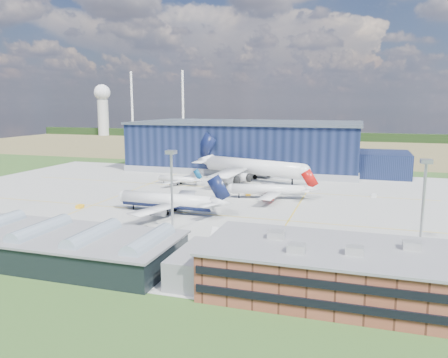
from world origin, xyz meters
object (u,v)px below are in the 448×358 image
at_px(ops_building, 326,270).
at_px(airstair, 218,237).
at_px(airliner_widebody, 254,159).
at_px(car_b, 147,228).
at_px(gse_van_b, 237,189).
at_px(gse_tug_c, 248,193).
at_px(airliner_red, 268,184).
at_px(hangar, 252,148).
at_px(gse_cart_a, 374,196).
at_px(car_a, 260,261).
at_px(airliner_navy, 167,193).
at_px(gse_tug_b, 80,206).
at_px(light_mast_center, 172,177).
at_px(airliner_regional, 177,176).
at_px(gse_cart_b, 162,195).
at_px(light_mast_east, 424,191).

distance_m(ops_building, airstair, 37.34).
bearing_deg(airliner_widebody, car_b, -77.90).
bearing_deg(gse_van_b, ops_building, -124.29).
relative_size(gse_tug_c, airstair, 0.69).
bearing_deg(airliner_red, hangar, -81.76).
height_order(airliner_red, gse_cart_a, airliner_red).
bearing_deg(car_a, airstair, 52.06).
distance_m(hangar, airliner_navy, 106.95).
xyz_separation_m(hangar, airliner_widebody, (10.37, -39.80, -1.09)).
relative_size(gse_tug_b, gse_tug_c, 0.87).
relative_size(ops_building, gse_tug_b, 16.56).
relative_size(light_mast_center, airstair, 4.99).
height_order(hangar, airliner_regional, hangar).
height_order(gse_van_b, airstair, airstair).
xyz_separation_m(ops_building, airstair, (-29.12, 23.13, -3.32)).
relative_size(ops_building, airliner_widebody, 0.71).
bearing_deg(airliner_regional, gse_cart_a, -174.20).
relative_size(airliner_widebody, airstair, 14.00).
bearing_deg(gse_tug_c, airliner_red, -40.37).
relative_size(airliner_red, airstair, 7.64).
distance_m(airliner_red, gse_cart_b, 41.49).
height_order(light_mast_center, airstair, light_mast_center).
bearing_deg(airliner_regional, hangar, -102.07).
xyz_separation_m(gse_cart_a, gse_cart_b, (-79.03, -23.91, 0.09)).
distance_m(airstair, car_b, 23.75).
height_order(airliner_regional, car_a, airliner_regional).
distance_m(light_mast_east, gse_cart_a, 67.20).
bearing_deg(gse_tug_c, gse_cart_a, 1.16).
xyz_separation_m(hangar, airliner_regional, (-19.94, -58.47, -7.82)).
xyz_separation_m(gse_tug_b, gse_tug_c, (50.46, 38.76, 0.09)).
bearing_deg(airliner_red, light_mast_east, 124.21).
bearing_deg(airstair, gse_tug_b, 166.15).
height_order(light_mast_east, car_a, light_mast_east).
distance_m(airliner_navy, gse_cart_a, 81.25).
bearing_deg(gse_cart_a, gse_tug_c, -151.63).
xyz_separation_m(gse_tug_c, car_b, (-15.97, -55.78, -0.13)).
bearing_deg(car_b, gse_tug_b, 47.94).
bearing_deg(airliner_red, ops_building, 99.35).
xyz_separation_m(hangar, airstair, (23.07, -131.68, -10.14)).
bearing_deg(car_b, airstair, -117.99).
bearing_deg(ops_building, airliner_regional, 126.82).
relative_size(airliner_widebody, car_a, 16.80).
bearing_deg(gse_van_b, airliner_widebody, 28.92).
bearing_deg(airstair, car_a, -31.78).
distance_m(ops_building, light_mast_east, 37.59).
xyz_separation_m(airliner_red, gse_tug_b, (-59.30, -33.96, -5.14)).
height_order(airliner_widebody, car_a, airliner_widebody).
distance_m(light_mast_center, gse_tug_b, 46.88).
bearing_deg(ops_building, airstair, 141.54).
relative_size(light_mast_east, gse_van_b, 4.29).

